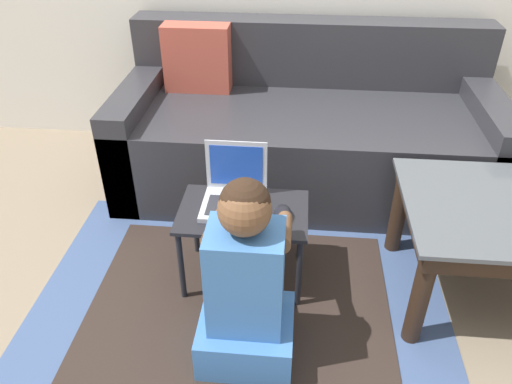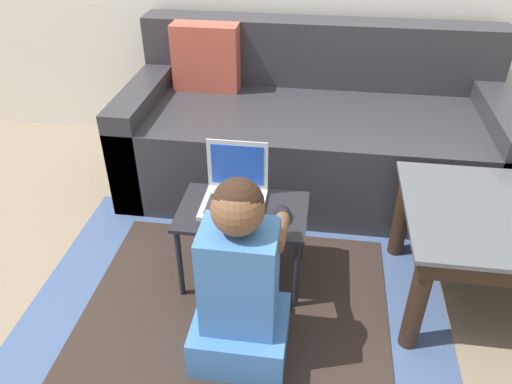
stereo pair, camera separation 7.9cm
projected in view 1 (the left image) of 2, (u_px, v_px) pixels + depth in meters
ground_plane at (263, 303)px, 2.10m from camera, size 16.00×16.00×0.00m
area_rug at (239, 310)px, 2.06m from camera, size 1.72×1.43×0.01m
couch at (304, 132)px, 2.76m from camera, size 1.99×0.91×0.83m
laptop_desk at (243, 220)px, 2.05m from camera, size 0.53×0.34×0.37m
laptop at (234, 195)px, 2.04m from camera, size 0.26×0.24×0.24m
computer_mouse at (283, 213)px, 1.97m from camera, size 0.07×0.11×0.04m
person_seated at (246, 287)px, 1.71m from camera, size 0.34×0.43×0.76m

